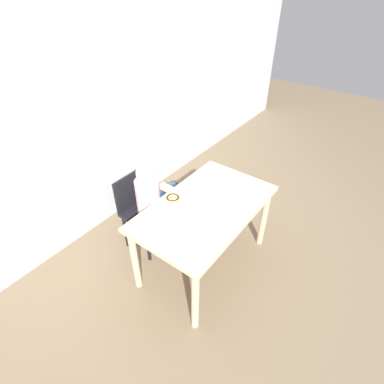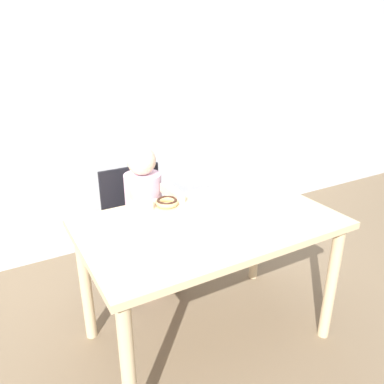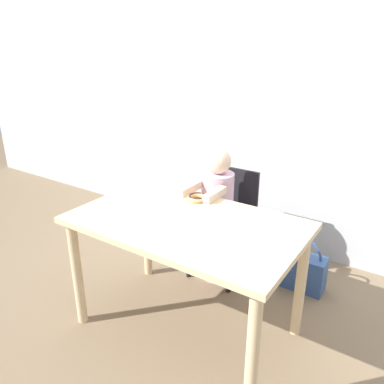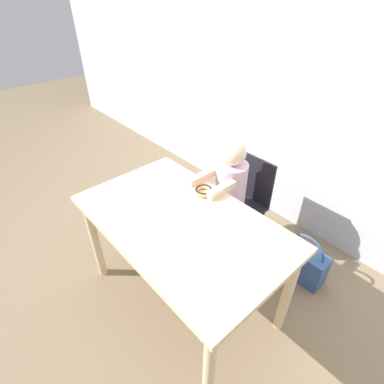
% 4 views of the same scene
% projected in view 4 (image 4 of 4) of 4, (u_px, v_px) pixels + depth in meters
% --- Properties ---
extents(ground_plane, '(12.00, 12.00, 0.00)m').
position_uv_depth(ground_plane, '(184.00, 296.00, 2.14)').
color(ground_plane, '#7A664C').
extents(wall_back, '(8.00, 0.05, 2.50)m').
position_uv_depth(wall_back, '(321.00, 83.00, 2.10)').
color(wall_back, silver).
rests_on(wall_back, ground_plane).
extents(dining_table, '(1.27, 0.76, 0.73)m').
position_uv_depth(dining_table, '(182.00, 232.00, 1.77)').
color(dining_table, beige).
rests_on(dining_table, ground_plane).
extents(chair, '(0.41, 0.38, 0.80)m').
position_uv_depth(chair, '(238.00, 203.00, 2.32)').
color(chair, black).
rests_on(chair, ground_plane).
extents(child_figure, '(0.24, 0.43, 0.99)m').
position_uv_depth(child_figure, '(229.00, 201.00, 2.21)').
color(child_figure, silver).
rests_on(child_figure, ground_plane).
extents(donut, '(0.13, 0.13, 0.03)m').
position_uv_depth(donut, '(204.00, 191.00, 1.91)').
color(donut, '#DBB270').
rests_on(donut, dining_table).
extents(napkin, '(0.35, 0.35, 0.00)m').
position_uv_depth(napkin, '(168.00, 213.00, 1.76)').
color(napkin, white).
rests_on(napkin, dining_table).
extents(handbag, '(0.35, 0.15, 0.40)m').
position_uv_depth(handbag, '(302.00, 262.00, 2.22)').
color(handbag, '#2D4C84').
rests_on(handbag, ground_plane).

